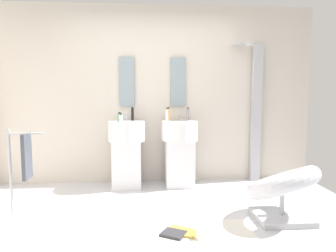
{
  "coord_description": "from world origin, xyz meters",
  "views": [
    {
      "loc": [
        -0.13,
        -3.14,
        1.35
      ],
      "look_at": [
        0.15,
        0.55,
        0.95
      ],
      "focal_mm": 34.13,
      "sensor_mm": 36.0,
      "label": 1
    }
  ],
  "objects": [
    {
      "name": "magazine_ochre",
      "position": [
        0.23,
        -0.24,
        0.02
      ],
      "size": [
        0.34,
        0.3,
        0.02
      ],
      "primitive_type": "cube",
      "rotation": [
        0.0,
        0.0,
        -0.54
      ],
      "color": "gold",
      "rests_on": "area_rug"
    },
    {
      "name": "coffee_mug",
      "position": [
        0.37,
        -0.39,
        0.05
      ],
      "size": [
        0.08,
        0.08,
        0.08
      ],
      "primitive_type": "cylinder",
      "color": "white",
      "rests_on": "area_rug"
    },
    {
      "name": "soap_bottle_green",
      "position": [
        -0.46,
        1.23,
        1.0
      ],
      "size": [
        0.06,
        0.06,
        0.14
      ],
      "color": "#59996B",
      "rests_on": "pedestal_sink_left"
    },
    {
      "name": "lounge_chair",
      "position": [
        1.31,
        0.01,
        0.35
      ],
      "size": [
        1.1,
        1.1,
        0.65
      ],
      "color": "#B7BABF",
      "rests_on": "ground_plane"
    },
    {
      "name": "soap_bottle_white",
      "position": [
        0.2,
        1.4,
        1.02
      ],
      "size": [
        0.05,
        0.05,
        0.19
      ],
      "color": "white",
      "rests_on": "pedestal_sink_right"
    },
    {
      "name": "towel_rack",
      "position": [
        -1.43,
        0.37,
        0.63
      ],
      "size": [
        0.37,
        0.22,
        0.95
      ],
      "color": "#B7BABF",
      "rests_on": "ground_plane"
    },
    {
      "name": "vanity_mirror_left",
      "position": [
        -0.38,
        1.58,
        1.49
      ],
      "size": [
        0.22,
        0.03,
        0.71
      ],
      "primitive_type": "cube",
      "color": "#8C9EA8"
    },
    {
      "name": "soap_bottle_amber",
      "position": [
        0.22,
        1.41,
        1.03
      ],
      "size": [
        0.05,
        0.05,
        0.2
      ],
      "color": "#C68C38",
      "rests_on": "pedestal_sink_right"
    },
    {
      "name": "soap_bottle_clear",
      "position": [
        -0.45,
        1.22,
        0.99
      ],
      "size": [
        0.06,
        0.06,
        0.12
      ],
      "color": "silver",
      "rests_on": "pedestal_sink_left"
    },
    {
      "name": "rear_partition",
      "position": [
        0.0,
        1.65,
        1.3
      ],
      "size": [
        4.8,
        0.1,
        2.6
      ],
      "primitive_type": "cube",
      "color": "beige",
      "rests_on": "ground_plane"
    },
    {
      "name": "magazine_charcoal",
      "position": [
        0.14,
        -0.29,
        0.02
      ],
      "size": [
        0.27,
        0.26,
        0.03
      ],
      "primitive_type": "cube",
      "rotation": [
        0.0,
        0.0,
        -0.52
      ],
      "color": "#38383D",
      "rests_on": "area_rug"
    },
    {
      "name": "pedestal_sink_left",
      "position": [
        -0.38,
        1.33,
        0.52
      ],
      "size": [
        0.52,
        0.52,
        1.03
      ],
      "color": "white",
      "rests_on": "ground_plane"
    },
    {
      "name": "vanity_mirror_right",
      "position": [
        0.38,
        1.58,
        1.49
      ],
      "size": [
        0.22,
        0.03,
        0.71
      ],
      "primitive_type": "cube",
      "color": "#8C9EA8"
    },
    {
      "name": "soap_bottle_black",
      "position": [
        -0.3,
        1.5,
        1.03
      ],
      "size": [
        0.04,
        0.04,
        0.2
      ],
      "color": "black",
      "rests_on": "pedestal_sink_left"
    },
    {
      "name": "area_rug",
      "position": [
        0.34,
        -0.35,
        0.01
      ],
      "size": [
        1.14,
        0.76,
        0.01
      ],
      "primitive_type": "cube",
      "color": "white",
      "rests_on": "ground_plane"
    },
    {
      "name": "pedestal_sink_right",
      "position": [
        0.38,
        1.33,
        0.52
      ],
      "size": [
        0.52,
        0.52,
        1.03
      ],
      "color": "white",
      "rests_on": "ground_plane"
    },
    {
      "name": "ground_plane",
      "position": [
        0.0,
        0.0,
        -0.02
      ],
      "size": [
        4.8,
        3.6,
        0.04
      ],
      "primitive_type": "cube",
      "color": "silver"
    },
    {
      "name": "soap_bottle_grey",
      "position": [
        0.51,
        1.47,
        1.02
      ],
      "size": [
        0.05,
        0.05,
        0.19
      ],
      "color": "#99999E",
      "rests_on": "pedestal_sink_right"
    },
    {
      "name": "shower_column",
      "position": [
        1.54,
        1.53,
        1.08
      ],
      "size": [
        0.49,
        0.24,
        2.05
      ],
      "color": "#B7BABF",
      "rests_on": "ground_plane"
    }
  ]
}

